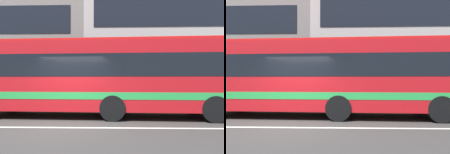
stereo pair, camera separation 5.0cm
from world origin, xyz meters
TOP-DOWN VIEW (x-y plane):
  - ground_plane at (0.00, 0.00)m, footprint 160.00×160.00m
  - lane_centre_line at (0.00, 0.00)m, footprint 60.00×0.16m
  - hedge_row_far at (-1.18, 5.98)m, footprint 23.33×1.10m
  - apartment_block_right at (8.67, 12.97)m, footprint 18.79×8.55m
  - transit_bus at (1.01, 2.33)m, footprint 11.12×3.01m

SIDE VIEW (x-z plane):
  - ground_plane at x=0.00m, z-range 0.00..0.00m
  - lane_centre_line at x=0.00m, z-range 0.00..0.01m
  - hedge_row_far at x=-1.18m, z-range 0.00..0.92m
  - transit_bus at x=1.01m, z-range 0.17..3.45m
  - apartment_block_right at x=8.67m, z-range 0.00..11.58m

